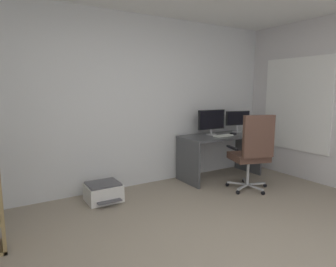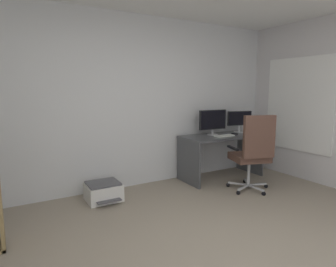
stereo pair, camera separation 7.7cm
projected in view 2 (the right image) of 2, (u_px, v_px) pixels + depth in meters
wall_back at (120, 103)px, 4.29m from camera, size 5.51×0.10×2.58m
window_pane at (299, 104)px, 4.80m from camera, size 0.01×1.15×1.46m
window_frame at (298, 104)px, 4.80m from camera, size 0.02×1.23×1.54m
desk at (221, 147)px, 4.86m from camera, size 1.37×0.64×0.73m
monitor_main at (213, 121)px, 4.84m from camera, size 0.52×0.18×0.42m
monitor_secondary at (239, 119)px, 5.14m from camera, size 0.46×0.18×0.38m
keyboard at (224, 136)px, 4.71m from camera, size 0.35×0.15×0.02m
computer_mouse at (234, 134)px, 4.84m from camera, size 0.06×0.10×0.03m
office_chair at (253, 151)px, 4.14m from camera, size 0.64×0.63×1.14m
printer at (103, 191)px, 3.90m from camera, size 0.45×0.48×0.25m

